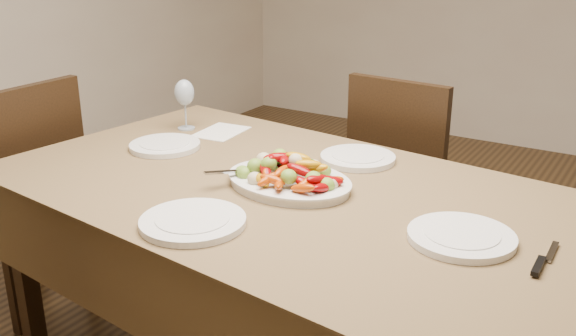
# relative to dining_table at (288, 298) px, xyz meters

# --- Properties ---
(dining_table) EXTENTS (1.94, 1.23, 0.76)m
(dining_table) POSITION_rel_dining_table_xyz_m (0.00, 0.00, 0.00)
(dining_table) COLOR brown
(dining_table) RESTS_ON ground
(chair_far) EXTENTS (0.46, 0.46, 0.95)m
(chair_far) POSITION_rel_dining_table_xyz_m (0.05, 0.93, 0.10)
(chair_far) COLOR black
(chair_far) RESTS_ON ground
(chair_left) EXTENTS (0.43, 0.43, 0.95)m
(chair_left) POSITION_rel_dining_table_xyz_m (-1.27, -0.07, 0.10)
(chair_left) COLOR black
(chair_left) RESTS_ON ground
(serving_platter) EXTENTS (0.42, 0.33, 0.02)m
(serving_platter) POSITION_rel_dining_table_xyz_m (-0.00, 0.01, 0.39)
(serving_platter) COLOR white
(serving_platter) RESTS_ON dining_table
(roasted_vegetables) EXTENTS (0.34, 0.25, 0.09)m
(roasted_vegetables) POSITION_rel_dining_table_xyz_m (-0.00, 0.01, 0.45)
(roasted_vegetables) COLOR #770406
(roasted_vegetables) RESTS_ON serving_platter
(serving_spoon) EXTENTS (0.27, 0.20, 0.03)m
(serving_spoon) POSITION_rel_dining_table_xyz_m (-0.07, -0.02, 0.43)
(serving_spoon) COLOR #9EA0A8
(serving_spoon) RESTS_ON serving_platter
(plate_left) EXTENTS (0.25, 0.25, 0.02)m
(plate_left) POSITION_rel_dining_table_xyz_m (-0.56, 0.09, 0.39)
(plate_left) COLOR white
(plate_left) RESTS_ON dining_table
(plate_right) EXTENTS (0.26, 0.26, 0.02)m
(plate_right) POSITION_rel_dining_table_xyz_m (0.55, -0.07, 0.39)
(plate_right) COLOR white
(plate_right) RESTS_ON dining_table
(plate_far) EXTENTS (0.25, 0.25, 0.02)m
(plate_far) POSITION_rel_dining_table_xyz_m (0.07, 0.33, 0.39)
(plate_far) COLOR white
(plate_far) RESTS_ON dining_table
(plate_near) EXTENTS (0.28, 0.28, 0.02)m
(plate_near) POSITION_rel_dining_table_xyz_m (-0.07, -0.35, 0.39)
(plate_near) COLOR white
(plate_near) RESTS_ON dining_table
(wine_glass) EXTENTS (0.08, 0.08, 0.20)m
(wine_glass) POSITION_rel_dining_table_xyz_m (-0.66, 0.31, 0.48)
(wine_glass) COLOR #8C99A5
(wine_glass) RESTS_ON dining_table
(menu_card) EXTENTS (0.17, 0.22, 0.00)m
(menu_card) POSITION_rel_dining_table_xyz_m (-0.52, 0.34, 0.38)
(menu_card) COLOR silver
(menu_card) RESTS_ON dining_table
(table_knife) EXTENTS (0.02, 0.20, 0.01)m
(table_knife) POSITION_rel_dining_table_xyz_m (0.74, -0.08, 0.38)
(table_knife) COLOR #9EA0A8
(table_knife) RESTS_ON dining_table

